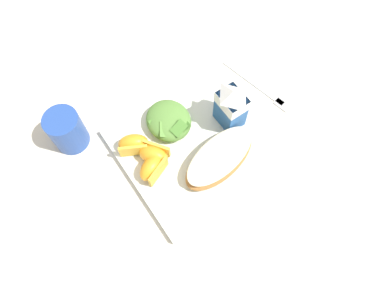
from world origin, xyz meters
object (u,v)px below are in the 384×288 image
at_px(cheesy_pizza_bread, 219,158).
at_px(orange_wedge_rear, 152,168).
at_px(milk_carton, 231,105).
at_px(drinking_blue_cup, 67,130).
at_px(orange_wedge_middle, 154,154).
at_px(orange_wedge_front, 133,144).
at_px(metal_fork, 262,88).
at_px(white_plate, 192,148).
at_px(green_salad_pile, 169,121).

relative_size(cheesy_pizza_bread, orange_wedge_rear, 2.62).
xyz_separation_m(milk_carton, drinking_blue_cup, (-0.15, -0.29, -0.03)).
relative_size(orange_wedge_middle, drinking_blue_cup, 0.77).
height_order(orange_wedge_front, metal_fork, orange_wedge_front).
bearing_deg(white_plate, orange_wedge_rear, -88.88).
bearing_deg(orange_wedge_middle, cheesy_pizza_bread, 51.99).
distance_m(green_salad_pile, orange_wedge_rear, 0.11).
height_order(white_plate, drinking_blue_cup, drinking_blue_cup).
bearing_deg(milk_carton, orange_wedge_middle, -94.85).
distance_m(milk_carton, drinking_blue_cup, 0.33).
distance_m(orange_wedge_front, metal_fork, 0.32).
bearing_deg(orange_wedge_rear, drinking_blue_cup, -148.60).
bearing_deg(drinking_blue_cup, metal_fork, 72.58).
height_order(cheesy_pizza_bread, metal_fork, cheesy_pizza_bread).
height_order(white_plate, green_salad_pile, green_salad_pile).
xyz_separation_m(cheesy_pizza_bread, metal_fork, (-0.09, 0.19, -0.03)).
bearing_deg(metal_fork, orange_wedge_middle, -87.74).
xyz_separation_m(orange_wedge_rear, metal_fork, (-0.03, 0.31, -0.03)).
distance_m(green_salad_pile, milk_carton, 0.13).
relative_size(cheesy_pizza_bread, green_salad_pile, 1.81).
bearing_deg(orange_wedge_rear, white_plate, 91.12).
height_order(orange_wedge_middle, metal_fork, orange_wedge_middle).
bearing_deg(orange_wedge_front, white_plate, 57.54).
relative_size(milk_carton, orange_wedge_middle, 1.58).
distance_m(milk_carton, orange_wedge_front, 0.21).
bearing_deg(white_plate, metal_fork, 98.57).
bearing_deg(green_salad_pile, orange_wedge_middle, -54.72).
distance_m(orange_wedge_rear, drinking_blue_cup, 0.19).
bearing_deg(white_plate, orange_wedge_middle, -105.02).
bearing_deg(orange_wedge_front, green_salad_pile, 92.87).
bearing_deg(milk_carton, drinking_blue_cup, -117.84).
distance_m(orange_wedge_front, orange_wedge_middle, 0.05).
bearing_deg(metal_fork, milk_carton, -77.13).
bearing_deg(cheesy_pizza_bread, green_salad_pile, -163.89).
distance_m(cheesy_pizza_bread, milk_carton, 0.11).
distance_m(cheesy_pizza_bread, orange_wedge_rear, 0.13).
relative_size(green_salad_pile, orange_wedge_middle, 1.43).
xyz_separation_m(orange_wedge_front, orange_wedge_middle, (0.04, 0.02, 0.00)).
distance_m(orange_wedge_front, orange_wedge_rear, 0.06).
bearing_deg(orange_wedge_rear, cheesy_pizza_bread, 64.45).
bearing_deg(cheesy_pizza_bread, orange_wedge_rear, -115.55).
height_order(green_salad_pile, orange_wedge_front, green_salad_pile).
bearing_deg(cheesy_pizza_bread, orange_wedge_front, -134.63).
xyz_separation_m(orange_wedge_middle, orange_wedge_rear, (0.02, -0.02, 0.00)).
xyz_separation_m(orange_wedge_rear, drinking_blue_cup, (-0.16, -0.10, 0.01)).
xyz_separation_m(cheesy_pizza_bread, orange_wedge_middle, (-0.08, -0.10, 0.00)).
height_order(green_salad_pile, orange_wedge_middle, green_salad_pile).
distance_m(cheesy_pizza_bread, orange_wedge_front, 0.17).
relative_size(white_plate, cheesy_pizza_bread, 1.55).
xyz_separation_m(green_salad_pile, metal_fork, (0.03, 0.23, -0.03)).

